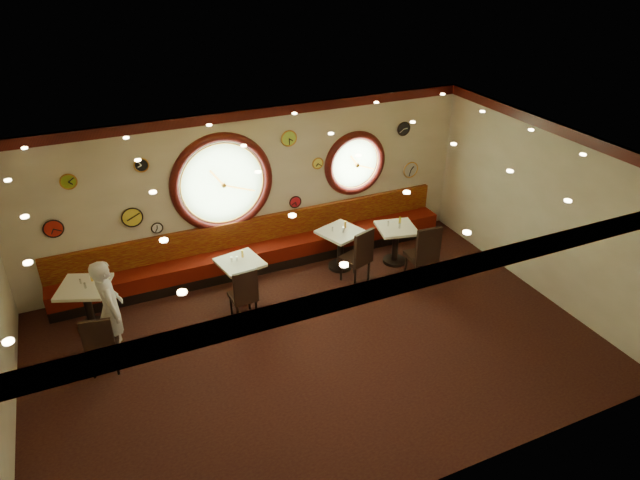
{
  "coord_description": "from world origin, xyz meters",
  "views": [
    {
      "loc": [
        -2.98,
        -6.77,
        6.07
      ],
      "look_at": [
        0.43,
        0.8,
        1.5
      ],
      "focal_mm": 32.0,
      "sensor_mm": 36.0,
      "label": 1
    }
  ],
  "objects": [
    {
      "name": "porthole_right_glass",
      "position": [
        2.2,
        3.0,
        1.8
      ],
      "size": [
        1.1,
        0.02,
        1.1
      ],
      "primitive_type": "cylinder",
      "rotation": [
        1.57,
        0.0,
        0.0
      ],
      "color": "#87B86E",
      "rests_on": "wall_back"
    },
    {
      "name": "ceiling",
      "position": [
        0.0,
        0.0,
        3.2
      ],
      "size": [
        9.0,
        6.0,
        0.02
      ],
      "primitive_type": "cube",
      "color": "#BC8335",
      "rests_on": "wall_back"
    },
    {
      "name": "condiment_b_pepper",
      "position": [
        -0.73,
        1.85,
        0.85
      ],
      "size": [
        0.03,
        0.03,
        0.09
      ],
      "primitive_type": "cylinder",
      "color": "silver",
      "rests_on": "table_b"
    },
    {
      "name": "table_a",
      "position": [
        -3.31,
        2.03,
        0.54
      ],
      "size": [
        1.02,
        1.02,
        0.86
      ],
      "color": "black",
      "rests_on": "floor"
    },
    {
      "name": "wall_clock_7",
      "position": [
        -3.6,
        2.96,
        1.55
      ],
      "size": [
        0.32,
        0.03,
        0.32
      ],
      "primitive_type": "cylinder",
      "rotation": [
        1.57,
        0.0,
        0.0
      ],
      "color": "red",
      "rests_on": "wall_back"
    },
    {
      "name": "wall_clock_2",
      "position": [
        -3.2,
        2.96,
        2.35
      ],
      "size": [
        0.26,
        0.03,
        0.26
      ],
      "primitive_type": "cylinder",
      "rotation": [
        1.57,
        0.0,
        0.0
      ],
      "color": "#93BB25",
      "rests_on": "wall_back"
    },
    {
      "name": "molding_right",
      "position": [
        4.45,
        0.0,
        3.11
      ],
      "size": [
        0.1,
        6.0,
        0.18
      ],
      "primitive_type": "cube",
      "color": "#3C0D0A",
      "rests_on": "wall_back"
    },
    {
      "name": "condiment_d_bottle",
      "position": [
        2.68,
        1.89,
        0.89
      ],
      "size": [
        0.05,
        0.05,
        0.16
      ],
      "primitive_type": "cylinder",
      "color": "gold",
      "rests_on": "table_d"
    },
    {
      "name": "condiment_c_pepper",
      "position": [
        1.47,
        2.0,
        0.89
      ],
      "size": [
        0.04,
        0.04,
        0.11
      ],
      "primitive_type": "cylinder",
      "color": "silver",
      "rests_on": "table_c"
    },
    {
      "name": "wall_front",
      "position": [
        0.0,
        -3.0,
        1.6
      ],
      "size": [
        9.0,
        0.02,
        3.2
      ],
      "primitive_type": "cube",
      "color": "beige",
      "rests_on": "floor"
    },
    {
      "name": "table_d",
      "position": [
        2.56,
        1.8,
        0.51
      ],
      "size": [
        0.87,
        0.87,
        0.81
      ],
      "color": "black",
      "rests_on": "floor"
    },
    {
      "name": "condiment_b_salt",
      "position": [
        -0.83,
        1.86,
        0.86
      ],
      "size": [
        0.03,
        0.03,
        0.1
      ],
      "primitive_type": "cylinder",
      "color": "silver",
      "rests_on": "table_b"
    },
    {
      "name": "wall_clock_4",
      "position": [
        -2.3,
        2.96,
        1.5
      ],
      "size": [
        0.36,
        0.03,
        0.36
      ],
      "primitive_type": "cylinder",
      "rotation": [
        1.57,
        0.0,
        0.0
      ],
      "color": "yellow",
      "rests_on": "wall_back"
    },
    {
      "name": "wall_clock_5",
      "position": [
        0.75,
        2.96,
        2.55
      ],
      "size": [
        0.3,
        0.03,
        0.3
      ],
      "primitive_type": "cylinder",
      "rotation": [
        1.57,
        0.0,
        0.0
      ],
      "color": "#A9E046",
      "rests_on": "wall_back"
    },
    {
      "name": "table_c",
      "position": [
        1.45,
        2.07,
        0.53
      ],
      "size": [
        0.97,
        0.97,
        0.83
      ],
      "color": "black",
      "rests_on": "floor"
    },
    {
      "name": "chair_b",
      "position": [
        -0.83,
        1.17,
        0.59
      ],
      "size": [
        0.46,
        0.46,
        0.64
      ],
      "rotation": [
        0.0,
        0.0,
        0.06
      ],
      "color": "black",
      "rests_on": "floor"
    },
    {
      "name": "condiment_a_bottle",
      "position": [
        -3.16,
        2.13,
        0.93
      ],
      "size": [
        0.04,
        0.04,
        0.14
      ],
      "primitive_type": "cylinder",
      "color": "gold",
      "rests_on": "table_a"
    },
    {
      "name": "wall_clock_0",
      "position": [
        3.3,
        2.96,
        2.4
      ],
      "size": [
        0.28,
        0.03,
        0.28
      ],
      "primitive_type": "cylinder",
      "rotation": [
        1.57,
        0.0,
        0.0
      ],
      "color": "black",
      "rests_on": "wall_back"
    },
    {
      "name": "molding_front",
      "position": [
        0.0,
        -2.95,
        3.11
      ],
      "size": [
        9.0,
        0.1,
        0.18
      ],
      "primitive_type": "cube",
      "color": "#3C0D0A",
      "rests_on": "wall_back"
    },
    {
      "name": "wall_right",
      "position": [
        4.5,
        0.0,
        1.6
      ],
      "size": [
        0.02,
        6.0,
        3.2
      ],
      "primitive_type": "cube",
      "color": "beige",
      "rests_on": "floor"
    },
    {
      "name": "porthole_right_frame",
      "position": [
        2.2,
        2.98,
        1.8
      ],
      "size": [
        1.38,
        0.18,
        1.38
      ],
      "primitive_type": "torus",
      "rotation": [
        1.57,
        0.0,
        0.0
      ],
      "color": "#3C0D0A",
      "rests_on": "wall_back"
    },
    {
      "name": "wall_clock_8",
      "position": [
        1.35,
        2.96,
        1.95
      ],
      "size": [
        0.22,
        0.03,
        0.22
      ],
      "primitive_type": "cylinder",
      "rotation": [
        1.57,
        0.0,
        0.0
      ],
      "color": "#FAF653",
      "rests_on": "wall_back"
    },
    {
      "name": "molding_back",
      "position": [
        0.0,
        2.95,
        3.11
      ],
      "size": [
        9.0,
        0.1,
        0.18
      ],
      "primitive_type": "cube",
      "color": "#3C0D0A",
      "rests_on": "wall_back"
    },
    {
      "name": "condiment_d_pepper",
      "position": [
        2.58,
        1.74,
        0.86
      ],
      "size": [
        0.04,
        0.04,
        0.11
      ],
      "primitive_type": "cylinder",
      "color": "#BABABF",
      "rests_on": "table_d"
    },
    {
      "name": "waiter",
      "position": [
        -2.98,
        1.17,
        0.86
      ],
      "size": [
        0.46,
        0.66,
        1.72
      ],
      "primitive_type": "imported",
      "rotation": [
        0.0,
        0.0,
        1.65
      ],
      "color": "white",
      "rests_on": "floor"
    },
    {
      "name": "wall_clock_6",
      "position": [
        3.55,
        2.96,
        1.45
      ],
      "size": [
        0.34,
        0.03,
        0.34
      ],
      "primitive_type": "cylinder",
      "rotation": [
        1.57,
        0.0,
        0.0
      ],
      "color": "silver",
      "rests_on": "wall_back"
    },
    {
      "name": "condiment_a_pepper",
      "position": [
        -3.29,
        1.95,
        0.91
      ],
      "size": [
        0.04,
        0.04,
        0.1
      ],
      "primitive_type": "cylinder",
      "color": "#B8B9BD",
      "rests_on": "table_a"
    },
    {
      "name": "chair_d",
      "position": [
        2.67,
        0.95,
        0.69
      ],
      "size": [
        0.54,
        0.54,
        0.75
      ],
      "rotation": [
        0.0,
        0.0,
        -0.06
      ],
      "color": "black",
      "rests_on": "floor"
    },
    {
      "name": "porthole_left_frame",
      "position": [
        -0.6,
        2.98,
        1.85
      ],
      "size": [
        1.98,
        0.18,
        1.98
      ],
      "primitive_type": "torus",
      "rotation": [
        1.57,
        0.0,
        0.0
      ],
      "color": "#3C0D0A",
      "rests_on": "wall_back"
    },
    {
      "name": "porthole_left_glass",
      "position": [
        -0.6,
        3.0,
        1.85
      ],
      "size": [
        1.66,
        0.02,
        1.66
      ],
      "primitive_type": "cylinder",
      "rotation": [
        1.57,
        0.0,
        0.0
      ],
      "color": "#87B86E",
      "rests_on": "wall_back"
    },
    {
      "name": "banquette_back",
      "position": [
        0.0,
        2.94,
        0.75
      ],
      "size": [
        8.0,
        0.1,
        0.55
      ],
      "primitive_type": "cube",
      "color": "#620A07",
      "rests_on": "wall_back"
    },
    {
      "name": "condiment_b_bottle",
      "position": [
        -0.6,
        1.94,
        0.88
      ],
      "size": [
        0.04,
        0.04,
        0.14
      ],
      "primitive_type": "cylinder",
      "color": "gold",
      "rests_on": "table_b"
    },
    {
      "name": "condiment_c_bottle",
      "position": [
        1.58,
        2.15,
        0.91
      ],
      "size": [
        0.05,
        0.05,
        0.15
      ],
      "primitive_type": "cylinder",
      "color": "gold",
      "rests_on": "table_c"
    },
    {
      "name": "condiment_d_salt",
      "position": [
        2.43,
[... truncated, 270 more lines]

